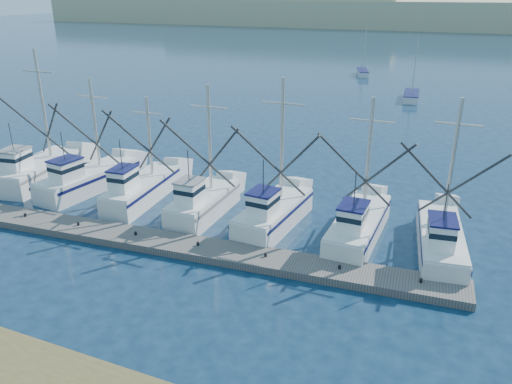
% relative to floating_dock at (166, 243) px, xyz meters
% --- Properties ---
extents(ground, '(500.00, 500.00, 0.00)m').
position_rel_floating_dock_xyz_m(ground, '(6.50, -5.70, -0.22)').
color(ground, '#0C2037').
rests_on(ground, ground).
extents(floating_dock, '(33.02, 4.54, 0.44)m').
position_rel_floating_dock_xyz_m(floating_dock, '(0.00, 0.00, 0.00)').
color(floating_dock, '#645F59').
rests_on(floating_dock, ground).
extents(dune_ridge, '(360.00, 60.00, 10.00)m').
position_rel_floating_dock_xyz_m(dune_ridge, '(6.50, 204.30, 4.78)').
color(dune_ridge, tan).
rests_on(dune_ridge, ground).
extents(trawler_fleet, '(32.74, 8.31, 9.86)m').
position_rel_floating_dock_xyz_m(trawler_fleet, '(-0.87, 4.97, 0.74)').
color(trawler_fleet, silver).
rests_on(trawler_fleet, ground).
extents(sailboat_near, '(2.44, 6.71, 8.10)m').
position_rel_floating_dock_xyz_m(sailboat_near, '(7.92, 48.65, 0.27)').
color(sailboat_near, silver).
rests_on(sailboat_near, ground).
extents(sailboat_far, '(3.32, 6.38, 8.10)m').
position_rel_floating_dock_xyz_m(sailboat_far, '(-2.44, 66.95, 0.28)').
color(sailboat_far, silver).
rests_on(sailboat_far, ground).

